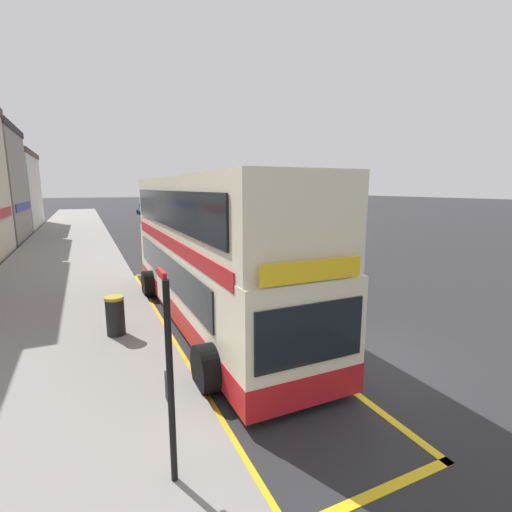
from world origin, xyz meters
The scene contains 8 objects.
ground_plane centered at (0.00, 32.00, 0.00)m, with size 260.00×260.00×0.00m, color #28282B.
pavement_near centered at (-7.00, 32.00, 0.07)m, with size 6.00×76.00×0.14m, color gray.
double_decker_bus centered at (-2.46, 4.29, 2.07)m, with size 3.19×11.52×4.40m.
bus_bay_markings centered at (-2.54, 3.99, 0.01)m, with size 2.93×14.63×0.01m.
bus_stop_sign centered at (-4.99, -1.93, 1.82)m, with size 0.09×0.51×2.89m.
parked_car_grey_across centered at (5.02, 19.01, 0.80)m, with size 2.09×4.20×1.62m.
parked_car_teal_kerbside centered at (2.76, 53.36, 0.80)m, with size 2.09×4.20×1.62m.
litter_bin centered at (-5.29, 3.73, 0.68)m, with size 0.51×0.51×1.07m.
Camera 1 is at (-5.83, -6.47, 4.08)m, focal length 25.82 mm.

